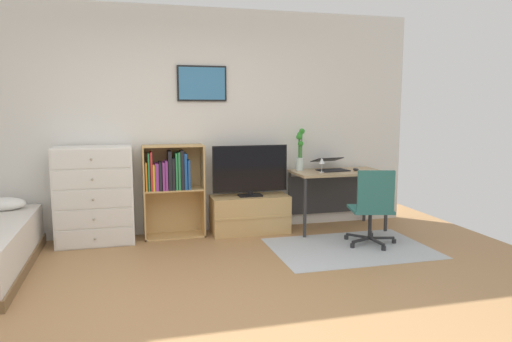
% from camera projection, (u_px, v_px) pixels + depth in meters
% --- Properties ---
extents(ground_plane, '(7.20, 7.20, 0.00)m').
position_uv_depth(ground_plane, '(203.00, 315.00, 3.47)').
color(ground_plane, '#A87A4C').
extents(wall_back_with_posters, '(6.12, 0.09, 2.70)m').
position_uv_depth(wall_back_with_posters, '(172.00, 122.00, 5.61)').
color(wall_back_with_posters, silver).
rests_on(wall_back_with_posters, ground_plane).
extents(area_rug, '(1.70, 1.20, 0.01)m').
position_uv_depth(area_rug, '(350.00, 248.00, 5.12)').
color(area_rug, '#B2B7BC').
rests_on(area_rug, ground_plane).
extents(dresser, '(0.84, 0.46, 1.10)m').
position_uv_depth(dresser, '(95.00, 196.00, 5.23)').
color(dresser, white).
rests_on(dresser, ground_plane).
extents(bookshelf, '(0.70, 0.30, 1.09)m').
position_uv_depth(bookshelf, '(171.00, 181.00, 5.49)').
color(bookshelf, tan).
rests_on(bookshelf, ground_plane).
extents(tv_stand, '(0.94, 0.41, 0.46)m').
position_uv_depth(tv_stand, '(250.00, 214.00, 5.74)').
color(tv_stand, tan).
rests_on(tv_stand, ground_plane).
extents(television, '(0.92, 0.16, 0.62)m').
position_uv_depth(television, '(250.00, 171.00, 5.65)').
color(television, black).
rests_on(television, tv_stand).
extents(desk, '(1.12, 0.62, 0.74)m').
position_uv_depth(desk, '(335.00, 180.00, 5.94)').
color(desk, tan).
rests_on(desk, ground_plane).
extents(office_chair, '(0.58, 0.57, 0.86)m').
position_uv_depth(office_chair, '(373.00, 205.00, 5.15)').
color(office_chair, '#232326').
rests_on(office_chair, ground_plane).
extents(laptop, '(0.41, 0.43, 0.16)m').
position_uv_depth(laptop, '(330.00, 165.00, 5.91)').
color(laptop, black).
rests_on(laptop, desk).
extents(computer_mouse, '(0.06, 0.10, 0.03)m').
position_uv_depth(computer_mouse, '(356.00, 169.00, 5.86)').
color(computer_mouse, '#262628').
rests_on(computer_mouse, desk).
extents(bamboo_vase, '(0.11, 0.09, 0.53)m').
position_uv_depth(bamboo_vase, '(300.00, 149.00, 5.86)').
color(bamboo_vase, silver).
rests_on(bamboo_vase, desk).
extents(wine_glass, '(0.07, 0.07, 0.18)m').
position_uv_depth(wine_glass, '(322.00, 161.00, 5.70)').
color(wine_glass, silver).
rests_on(wine_glass, desk).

